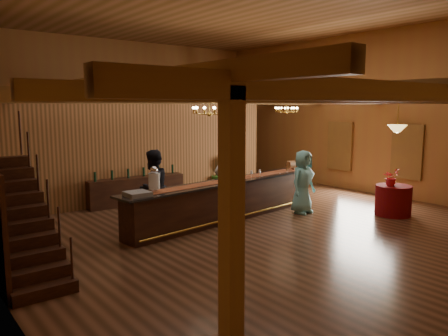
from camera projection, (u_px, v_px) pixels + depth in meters
floor at (232, 218)px, 11.79m from camera, size 14.00×14.00×0.00m
ceiling at (232, 6)px, 11.02m from camera, size 14.00×14.00×0.00m
wall_back at (117, 113)px, 16.85m from camera, size 12.00×0.10×5.50m
wall_right at (366, 113)px, 15.08m from camera, size 0.10×14.00×5.50m
beam_grid at (220, 97)px, 11.73m from camera, size 11.90×13.90×0.39m
support_posts at (244, 161)px, 11.18m from camera, size 9.20×10.20×3.20m
partition_wall at (151, 152)px, 13.99m from camera, size 9.00×0.18×3.10m
window_right_front at (407, 152)px, 13.97m from camera, size 0.12×1.05×1.75m
window_right_back at (340, 146)px, 16.00m from camera, size 0.12×1.05×1.75m
staircase at (21, 220)px, 7.74m from camera, size 1.00×2.80×2.00m
backroom_boxes at (130, 175)px, 15.82m from camera, size 4.10×0.60×1.10m
tasting_bar at (225, 200)px, 11.51m from camera, size 6.37×1.47×1.07m
beverage_dispenser at (154, 180)px, 9.90m from camera, size 0.26×0.26×0.60m
glass_rack_tray at (137, 194)px, 9.50m from camera, size 0.50×0.50×0.10m
raffle_drum at (291, 165)px, 13.28m from camera, size 0.34×0.24×0.30m
bar_bottle_0 at (226, 174)px, 11.60m from camera, size 0.07×0.07×0.30m
bar_bottle_1 at (230, 174)px, 11.70m from camera, size 0.07×0.07×0.30m
bar_bottle_2 at (232, 173)px, 11.77m from camera, size 0.07×0.07×0.30m
backbar_shelf at (137, 191)px, 13.41m from camera, size 3.03×0.70×0.84m
round_table at (393, 200)px, 12.05m from camera, size 0.96×0.96×0.83m
chandelier_left at (209, 110)px, 10.53m from camera, size 0.80×0.80×0.45m
chandelier_right at (286, 110)px, 15.38m from camera, size 0.80×0.80×0.48m
pendant_lamp at (397, 128)px, 11.77m from camera, size 0.52×0.52×0.90m
bartender at (224, 181)px, 12.34m from camera, size 0.69×0.48×1.82m
staff_second at (153, 187)px, 11.03m from camera, size 1.15×1.05×1.92m
guest at (303, 182)px, 12.23m from camera, size 0.93×0.66×1.78m
floor_plant at (220, 173)px, 15.61m from camera, size 0.86×0.79×1.26m
table_flowers at (391, 177)px, 11.92m from camera, size 0.46×0.41×0.48m
table_vase at (392, 180)px, 11.99m from camera, size 0.18×0.18×0.28m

